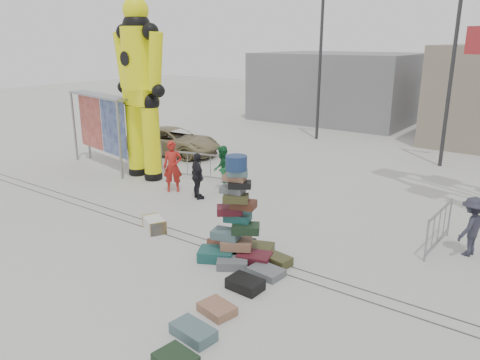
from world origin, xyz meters
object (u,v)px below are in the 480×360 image
Objects in this scene: lamp_post_left at (322,55)px; parked_suv at (173,141)px; steamer_trunk at (154,225)px; pedestrian_green at (222,169)px; pedestrian_grey at (471,226)px; banner_scaffold at (100,113)px; barricade_dummy_b at (150,152)px; barricade_wheel_front at (439,228)px; pedestrian_black at (198,176)px; crash_test_dummy at (140,83)px; lamp_post_right at (456,59)px; suitcase_tower at (236,230)px; barricade_dummy_c at (199,166)px; pedestrian_red at (173,167)px; barricade_dummy_a at (142,154)px.

lamp_post_left is 9.13m from parked_suv.
pedestrian_green is (-0.68, 3.98, 0.65)m from steamer_trunk.
banner_scaffold is at bearing -74.79° from pedestrian_grey.
banner_scaffold is 0.95× the size of parked_suv.
pedestrian_grey is (7.56, 3.64, 0.58)m from steamer_trunk.
barricade_wheel_front is at bearing 7.78° from barricade_dummy_b.
pedestrian_black is 6.71m from parked_suv.
steamer_trunk is 0.40× the size of barricade_dummy_b.
pedestrian_grey is (13.21, -1.54, 0.22)m from barricade_dummy_b.
crash_test_dummy is 6.63m from steamer_trunk.
barricade_wheel_front is (2.02, -8.80, -3.93)m from lamp_post_right.
lamp_post_right is 1.00× the size of lamp_post_left.
suitcase_tower reaches higher than pedestrian_green.
barricade_dummy_b is (1.14, 1.58, -1.78)m from banner_scaffold.
pedestrian_black reaches higher than pedestrian_grey.
pedestrian_grey reaches higher than barricade_dummy_b.
suitcase_tower reaches higher than barricade_dummy_b.
barricade_dummy_b is at bearing 136.60° from crash_test_dummy.
crash_test_dummy is 4.55m from pedestrian_black.
barricade_dummy_b is at bearing 123.99° from suitcase_tower.
barricade_dummy_b is at bearing 84.59° from barricade_wheel_front.
lamp_post_left is 15.71m from suitcase_tower.
banner_scaffold is (-11.61, -8.78, -2.15)m from lamp_post_right.
barricade_dummy_c is 1.19× the size of pedestrian_green.
crash_test_dummy is 1.53× the size of parked_suv.
pedestrian_grey is at bearing -113.91° from parked_suv.
barricade_dummy_c is 1.08× the size of pedestrian_red.
crash_test_dummy is at bearing -74.94° from pedestrian_grey.
barricade_dummy_a is 12.50m from barricade_wheel_front.
suitcase_tower is 5.30m from barricade_wheel_front.
pedestrian_green is (4.95, -0.69, 0.29)m from barricade_dummy_a.
pedestrian_red is 1.76m from pedestrian_green.
steamer_trunk is at bearing -16.89° from banner_scaffold.
lamp_post_left is 4.33× the size of pedestrian_red.
pedestrian_green is (3.64, 0.34, -2.83)m from crash_test_dummy.
suitcase_tower is 1.72× the size of pedestrian_grey.
banner_scaffold is 2.17× the size of barricade_dummy_b.
pedestrian_red reaches higher than barricade_wheel_front.
lamp_post_right is 12.72m from parked_suv.
barricade_dummy_b is at bearing 106.37° from barricade_dummy_a.
barricade_wheel_front is (13.62, -0.01, -1.78)m from banner_scaffold.
suitcase_tower is at bearing -137.88° from parked_suv.
barricade_wheel_front is 8.97m from pedestrian_red.
barricade_dummy_a is at bearing 53.43° from banner_scaffold.
lamp_post_left is at bearing 158.20° from pedestrian_green.
pedestrian_green is 6.24m from parked_suv.
suitcase_tower is 1.32× the size of barricade_wheel_front.
barricade_wheel_front is at bearing 8.60° from barricade_dummy_a.
suitcase_tower is at bearing -70.33° from pedestrian_red.
pedestrian_green is 1.04× the size of pedestrian_black.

